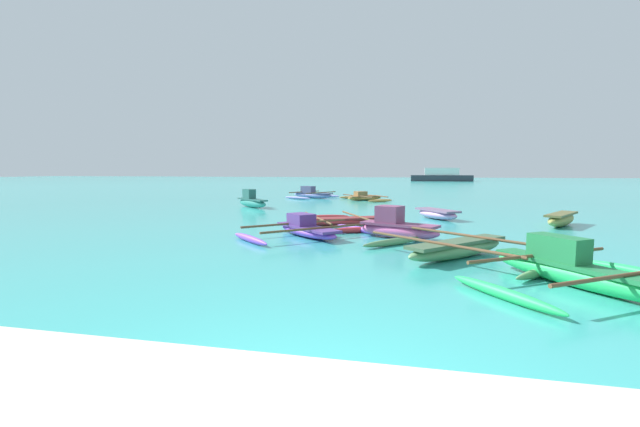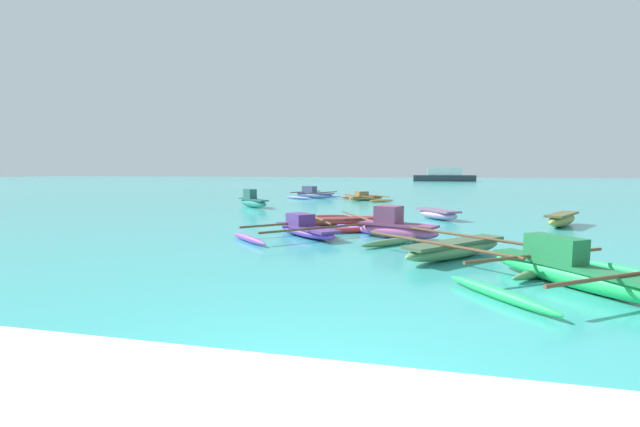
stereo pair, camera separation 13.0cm
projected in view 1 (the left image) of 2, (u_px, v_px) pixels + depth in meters
ground_plane at (299, 423)px, 3.58m from camera, size 240.00×240.00×0.00m
moored_boat_0 at (561, 219)px, 16.07m from camera, size 1.86×2.58×0.49m
moored_boat_1 at (437, 214)px, 18.39m from camera, size 2.03×2.41×0.42m
moored_boat_2 at (364, 197)px, 29.81m from camera, size 4.04×4.42×0.63m
moored_boat_3 at (458, 249)px, 10.28m from camera, size 4.85×4.65×0.47m
moored_boat_4 at (338, 221)px, 16.29m from camera, size 3.91×4.81×0.35m
moored_boat_5 at (252, 201)px, 24.17m from camera, size 2.64×2.44×1.02m
moored_boat_6 at (312, 194)px, 32.14m from camera, size 3.87×4.30×0.89m
moored_boat_7 at (307, 229)px, 13.60m from camera, size 4.54×4.56×0.70m
moored_boat_8 at (577, 271)px, 7.72m from camera, size 4.48×4.13×0.88m
moored_boat_9 at (397, 227)px, 13.20m from camera, size 2.69×1.74×1.00m
distant_ferry at (441, 176)px, 79.78m from camera, size 11.16×2.45×2.45m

